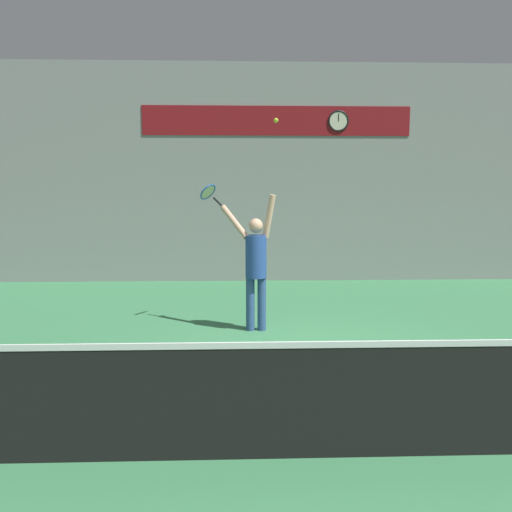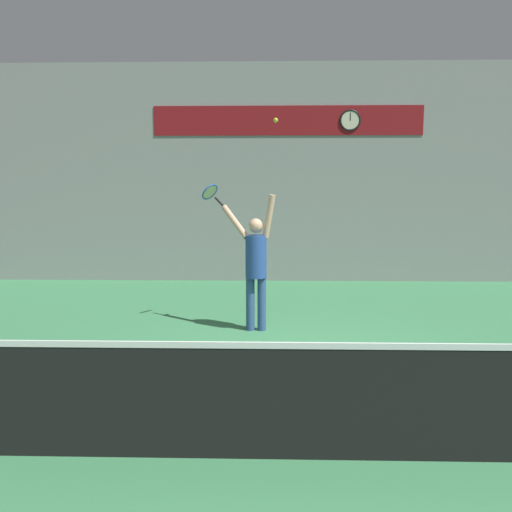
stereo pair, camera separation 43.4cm
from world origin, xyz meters
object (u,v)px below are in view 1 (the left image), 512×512
(tennis_player, at_px, (256,262))
(tennis_racket, at_px, (209,193))
(scoreboard_clock, at_px, (338,121))
(tennis_ball, at_px, (276,120))

(tennis_player, bearing_deg, tennis_racket, 148.31)
(scoreboard_clock, relative_size, tennis_racket, 1.14)
(scoreboard_clock, distance_m, tennis_player, 5.37)
(tennis_player, bearing_deg, tennis_ball, -15.50)
(scoreboard_clock, xyz_separation_m, tennis_racket, (-2.75, -3.76, -1.62))
(tennis_ball, bearing_deg, tennis_racket, 152.57)
(tennis_player, distance_m, tennis_racket, 1.33)
(tennis_racket, bearing_deg, tennis_player, -31.69)
(tennis_racket, relative_size, tennis_ball, 6.26)
(tennis_player, height_order, tennis_ball, tennis_ball)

